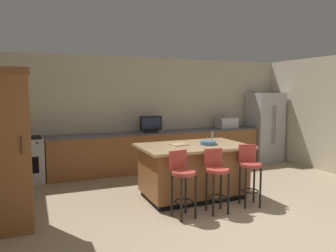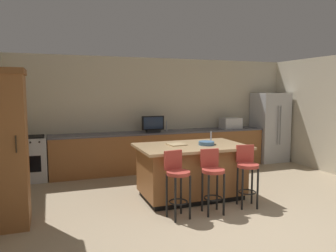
{
  "view_description": "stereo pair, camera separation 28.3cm",
  "coord_description": "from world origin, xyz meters",
  "views": [
    {
      "loc": [
        -2.76,
        -3.22,
        1.83
      ],
      "look_at": [
        -0.33,
        2.62,
        1.16
      ],
      "focal_mm": 34.94,
      "sensor_mm": 36.0,
      "label": 1
    },
    {
      "loc": [
        -2.5,
        -3.32,
        1.83
      ],
      "look_at": [
        -0.33,
        2.62,
        1.16
      ],
      "focal_mm": 34.94,
      "sensor_mm": 36.0,
      "label": 2
    }
  ],
  "objects": [
    {
      "name": "sink_faucet_island",
      "position": [
        0.14,
        1.73,
        1.02
      ],
      "size": [
        0.02,
        0.02,
        0.22
      ],
      "primitive_type": "cylinder",
      "color": "#B2B2B7",
      "rests_on": "kitchen_island"
    },
    {
      "name": "bar_stool_center",
      "position": [
        -0.23,
        0.95,
        0.57
      ],
      "size": [
        0.34,
        0.35,
        0.96
      ],
      "rotation": [
        0.0,
        0.0,
        -0.08
      ],
      "color": "#B23D33",
      "rests_on": "ground_plane"
    },
    {
      "name": "counter_back",
      "position": [
        -0.03,
        3.81,
        0.45
      ],
      "size": [
        5.08,
        0.62,
        0.9
      ],
      "color": "brown",
      "rests_on": "ground_plane"
    },
    {
      "name": "wall_back",
      "position": [
        0.0,
        4.19,
        1.31
      ],
      "size": [
        7.26,
        0.12,
        2.61
      ],
      "primitive_type": "cube",
      "color": "beige",
      "rests_on": "ground_plane"
    },
    {
      "name": "ground_plane",
      "position": [
        0.0,
        0.0,
        0.0
      ],
      "size": [
        16.75,
        16.75,
        0.0
      ],
      "primitive_type": "plane",
      "color": "tan"
    },
    {
      "name": "fruit_bowl",
      "position": [
        0.02,
        1.65,
        0.94
      ],
      "size": [
        0.27,
        0.27,
        0.06
      ],
      "primitive_type": "cylinder",
      "color": "#3F668C",
      "rests_on": "kitchen_island"
    },
    {
      "name": "cell_phone",
      "position": [
        0.14,
        1.7,
        0.92
      ],
      "size": [
        0.12,
        0.17,
        0.01
      ],
      "primitive_type": "cube",
      "rotation": [
        0.0,
        0.0,
        0.41
      ],
      "color": "black",
      "rests_on": "kitchen_island"
    },
    {
      "name": "cabinet_tower",
      "position": [
        -3.07,
        1.45,
        1.11
      ],
      "size": [
        0.59,
        0.63,
        2.13
      ],
      "color": "brown",
      "rests_on": "ground_plane"
    },
    {
      "name": "bar_stool_left",
      "position": [
        -0.8,
        0.96,
        0.58
      ],
      "size": [
        0.34,
        0.36,
        0.97
      ],
      "rotation": [
        0.0,
        0.0,
        0.17
      ],
      "color": "#B23D33",
      "rests_on": "ground_plane"
    },
    {
      "name": "microwave",
      "position": [
        1.77,
        3.81,
        1.03
      ],
      "size": [
        0.48,
        0.36,
        0.27
      ],
      "primitive_type": "cube",
      "color": "#B7BABF",
      "rests_on": "counter_back"
    },
    {
      "name": "tv_monitor",
      "position": [
        -0.28,
        3.76,
        1.07
      ],
      "size": [
        0.52,
        0.16,
        0.37
      ],
      "color": "black",
      "rests_on": "counter_back"
    },
    {
      "name": "range_oven",
      "position": [
        -2.95,
        3.81,
        0.46
      ],
      "size": [
        0.74,
        0.63,
        0.92
      ],
      "color": "#B7BABF",
      "rests_on": "ground_plane"
    },
    {
      "name": "sink_faucet_back",
      "position": [
        0.1,
        3.91,
        1.02
      ],
      "size": [
        0.02,
        0.02,
        0.24
      ],
      "primitive_type": "cylinder",
      "color": "#B2B2B7",
      "rests_on": "counter_back"
    },
    {
      "name": "cutting_board",
      "position": [
        -0.46,
        1.83,
        0.92
      ],
      "size": [
        0.32,
        0.3,
        0.02
      ],
      "primitive_type": "cube",
      "rotation": [
        0.0,
        0.0,
        0.13
      ],
      "color": "tan",
      "rests_on": "kitchen_island"
    },
    {
      "name": "refrigerator",
      "position": [
        2.92,
        3.76,
        0.89
      ],
      "size": [
        0.8,
        0.74,
        1.79
      ],
      "color": "#B7BABF",
      "rests_on": "ground_plane"
    },
    {
      "name": "bar_stool_right",
      "position": [
        0.42,
        1.02,
        0.58
      ],
      "size": [
        0.35,
        0.37,
        0.97
      ],
      "rotation": [
        0.0,
        0.0,
        -0.24
      ],
      "color": "#B23D33",
      "rests_on": "ground_plane"
    },
    {
      "name": "kitchen_island",
      "position": [
        -0.24,
        1.73,
        0.47
      ],
      "size": [
        1.84,
        1.16,
        0.91
      ],
      "color": "black",
      "rests_on": "ground_plane"
    }
  ]
}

